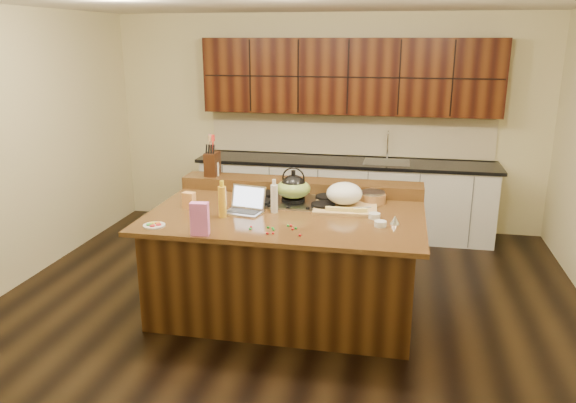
# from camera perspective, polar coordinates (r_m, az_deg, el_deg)

# --- Properties ---
(room) EXTENTS (5.52, 5.02, 2.72)m
(room) POSITION_cam_1_polar(r_m,az_deg,el_deg) (4.85, -0.12, 3.81)
(room) COLOR black
(room) RESTS_ON ground
(island) EXTENTS (2.40, 1.60, 0.92)m
(island) POSITION_cam_1_polar(r_m,az_deg,el_deg) (5.12, -0.11, -5.92)
(island) COLOR black
(island) RESTS_ON ground
(back_ledge) EXTENTS (2.40, 0.30, 0.12)m
(back_ledge) POSITION_cam_1_polar(r_m,az_deg,el_deg) (5.61, 1.32, 1.63)
(back_ledge) COLOR black
(back_ledge) RESTS_ON island
(cooktop) EXTENTS (0.92, 0.52, 0.05)m
(cooktop) POSITION_cam_1_polar(r_m,az_deg,el_deg) (5.24, 0.54, 0.08)
(cooktop) COLOR gray
(cooktop) RESTS_ON island
(back_counter) EXTENTS (3.70, 0.66, 2.40)m
(back_counter) POSITION_cam_1_polar(r_m,az_deg,el_deg) (7.04, 5.94, 4.61)
(back_counter) COLOR silver
(back_counter) RESTS_ON ground
(kettle) EXTENTS (0.25, 0.25, 0.22)m
(kettle) POSITION_cam_1_polar(r_m,az_deg,el_deg) (5.20, 0.55, 1.54)
(kettle) COLOR black
(kettle) RESTS_ON cooktop
(green_bowl) EXTENTS (0.41, 0.41, 0.18)m
(green_bowl) POSITION_cam_1_polar(r_m,az_deg,el_deg) (5.21, 0.55, 1.32)
(green_bowl) COLOR olive
(green_bowl) RESTS_ON cooktop
(laptop) EXTENTS (0.36, 0.31, 0.22)m
(laptop) POSITION_cam_1_polar(r_m,az_deg,el_deg) (4.96, -4.31, -0.37)
(laptop) COLOR #B7B7BC
(laptop) RESTS_ON island
(oil_bottle) EXTENTS (0.09, 0.09, 0.27)m
(oil_bottle) POSITION_cam_1_polar(r_m,az_deg,el_deg) (4.81, -6.69, -0.04)
(oil_bottle) COLOR gold
(oil_bottle) RESTS_ON island
(vinegar_bottle) EXTENTS (0.08, 0.08, 0.25)m
(vinegar_bottle) POSITION_cam_1_polar(r_m,az_deg,el_deg) (4.91, -1.41, 0.28)
(vinegar_bottle) COLOR silver
(vinegar_bottle) RESTS_ON island
(wooden_tray) EXTENTS (0.58, 0.46, 0.23)m
(wooden_tray) POSITION_cam_1_polar(r_m,az_deg,el_deg) (5.08, 5.78, 0.48)
(wooden_tray) COLOR tan
(wooden_tray) RESTS_ON island
(ramekin_a) EXTENTS (0.11, 0.11, 0.04)m
(ramekin_a) POSITION_cam_1_polar(r_m,az_deg,el_deg) (4.64, 9.36, -2.24)
(ramekin_a) COLOR white
(ramekin_a) RESTS_ON island
(ramekin_b) EXTENTS (0.11, 0.11, 0.04)m
(ramekin_b) POSITION_cam_1_polar(r_m,az_deg,el_deg) (4.83, 8.76, -1.44)
(ramekin_b) COLOR white
(ramekin_b) RESTS_ON island
(ramekin_c) EXTENTS (0.10, 0.10, 0.04)m
(ramekin_c) POSITION_cam_1_polar(r_m,az_deg,el_deg) (5.27, 9.20, 0.03)
(ramekin_c) COLOR white
(ramekin_c) RESTS_ON island
(strainer_bowl) EXTENTS (0.29, 0.29, 0.09)m
(strainer_bowl) POSITION_cam_1_polar(r_m,az_deg,el_deg) (5.27, 8.60, 0.33)
(strainer_bowl) COLOR #996B3F
(strainer_bowl) RESTS_ON island
(kitchen_timer) EXTENTS (0.10, 0.10, 0.07)m
(kitchen_timer) POSITION_cam_1_polar(r_m,az_deg,el_deg) (4.71, 10.80, -1.84)
(kitchen_timer) COLOR silver
(kitchen_timer) RESTS_ON island
(pink_bag) EXTENTS (0.15, 0.09, 0.26)m
(pink_bag) POSITION_cam_1_polar(r_m,az_deg,el_deg) (4.40, -8.96, -1.75)
(pink_bag) COLOR #F573CE
(pink_bag) RESTS_ON island
(candy_plate) EXTENTS (0.22, 0.22, 0.01)m
(candy_plate) POSITION_cam_1_polar(r_m,az_deg,el_deg) (4.71, -13.44, -2.38)
(candy_plate) COLOR white
(candy_plate) RESTS_ON island
(package_box) EXTENTS (0.12, 0.09, 0.15)m
(package_box) POSITION_cam_1_polar(r_m,az_deg,el_deg) (5.12, -10.02, 0.11)
(package_box) COLOR #EBA053
(package_box) RESTS_ON island
(utensil_crock) EXTENTS (0.14, 0.14, 0.14)m
(utensil_crock) POSITION_cam_1_polar(r_m,az_deg,el_deg) (5.80, -7.62, 3.32)
(utensil_crock) COLOR white
(utensil_crock) RESTS_ON back_ledge
(knife_block) EXTENTS (0.12, 0.20, 0.24)m
(knife_block) POSITION_cam_1_polar(r_m,az_deg,el_deg) (5.79, -7.69, 3.81)
(knife_block) COLOR black
(knife_block) RESTS_ON back_ledge
(gumdrop_0) EXTENTS (0.02, 0.02, 0.02)m
(gumdrop_0) POSITION_cam_1_polar(r_m,az_deg,el_deg) (4.57, 0.30, -2.45)
(gumdrop_0) COLOR red
(gumdrop_0) RESTS_ON island
(gumdrop_1) EXTENTS (0.02, 0.02, 0.02)m
(gumdrop_1) POSITION_cam_1_polar(r_m,az_deg,el_deg) (4.53, -2.06, -2.64)
(gumdrop_1) COLOR #198C26
(gumdrop_1) RESTS_ON island
(gumdrop_2) EXTENTS (0.02, 0.02, 0.02)m
(gumdrop_2) POSITION_cam_1_polar(r_m,az_deg,el_deg) (4.40, -1.53, -3.23)
(gumdrop_2) COLOR red
(gumdrop_2) RESTS_ON island
(gumdrop_3) EXTENTS (0.02, 0.02, 0.02)m
(gumdrop_3) POSITION_cam_1_polar(r_m,az_deg,el_deg) (4.51, 0.79, -2.73)
(gumdrop_3) COLOR #198C26
(gumdrop_3) RESTS_ON island
(gumdrop_4) EXTENTS (0.02, 0.02, 0.02)m
(gumdrop_4) POSITION_cam_1_polar(r_m,az_deg,el_deg) (4.35, 1.22, -3.44)
(gumdrop_4) COLOR red
(gumdrop_4) RESTS_ON island
(gumdrop_5) EXTENTS (0.02, 0.02, 0.02)m
(gumdrop_5) POSITION_cam_1_polar(r_m,az_deg,el_deg) (4.51, -1.57, -2.72)
(gumdrop_5) COLOR #198C26
(gumdrop_5) RESTS_ON island
(gumdrop_6) EXTENTS (0.02, 0.02, 0.02)m
(gumdrop_6) POSITION_cam_1_polar(r_m,az_deg,el_deg) (4.55, -3.79, -2.59)
(gumdrop_6) COLOR red
(gumdrop_6) RESTS_ON island
(gumdrop_7) EXTENTS (0.02, 0.02, 0.02)m
(gumdrop_7) POSITION_cam_1_polar(r_m,az_deg,el_deg) (4.48, -1.47, -2.87)
(gumdrop_7) COLOR #198C26
(gumdrop_7) RESTS_ON island
(gumdrop_8) EXTENTS (0.02, 0.02, 0.02)m
(gumdrop_8) POSITION_cam_1_polar(r_m,az_deg,el_deg) (4.49, 0.46, -2.80)
(gumdrop_8) COLOR red
(gumdrop_8) RESTS_ON island
(gumdrop_9) EXTENTS (0.02, 0.02, 0.02)m
(gumdrop_9) POSITION_cam_1_polar(r_m,az_deg,el_deg) (4.51, -3.86, -2.78)
(gumdrop_9) COLOR #198C26
(gumdrop_9) RESTS_ON island
(gumdrop_10) EXTENTS (0.02, 0.02, 0.02)m
(gumdrop_10) POSITION_cam_1_polar(r_m,az_deg,el_deg) (4.40, -2.12, -3.25)
(gumdrop_10) COLOR red
(gumdrop_10) RESTS_ON island
(gumdrop_11) EXTENTS (0.02, 0.02, 0.02)m
(gumdrop_11) POSITION_cam_1_polar(r_m,az_deg,el_deg) (4.57, 0.00, -2.47)
(gumdrop_11) COLOR #198C26
(gumdrop_11) RESTS_ON island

